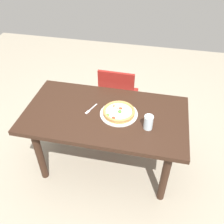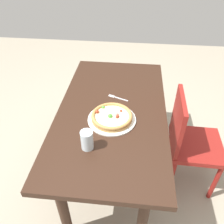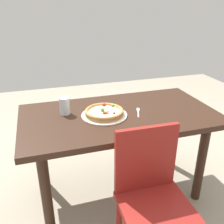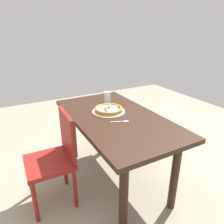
{
  "view_description": "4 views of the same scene",
  "coord_description": "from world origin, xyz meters",
  "views": [
    {
      "loc": [
        -0.4,
        1.61,
        2.16
      ],
      "look_at": [
        -0.06,
        -0.01,
        0.76
      ],
      "focal_mm": 39.56,
      "sensor_mm": 36.0,
      "label": 1
    },
    {
      "loc": [
        -1.32,
        -0.14,
        1.8
      ],
      "look_at": [
        -0.06,
        -0.01,
        0.76
      ],
      "focal_mm": 37.15,
      "sensor_mm": 36.0,
      "label": 2
    },
    {
      "loc": [
        -0.55,
        -1.6,
        1.51
      ],
      "look_at": [
        -0.06,
        -0.01,
        0.76
      ],
      "focal_mm": 40.01,
      "sensor_mm": 36.0,
      "label": 3
    },
    {
      "loc": [
        1.6,
        -0.9,
        1.53
      ],
      "look_at": [
        -0.06,
        -0.01,
        0.76
      ],
      "focal_mm": 33.04,
      "sensor_mm": 36.0,
      "label": 4
    }
  ],
  "objects": [
    {
      "name": "ground_plane",
      "position": [
        0.0,
        0.0,
        0.0
      ],
      "size": [
        6.0,
        6.0,
        0.0
      ],
      "primitive_type": "plane",
      "color": "#9E937F"
    },
    {
      "name": "dining_table",
      "position": [
        0.0,
        0.0,
        0.64
      ],
      "size": [
        1.44,
        0.78,
        0.74
      ],
      "color": "#331E14",
      "rests_on": "ground"
    },
    {
      "name": "chair_near",
      "position": [
        0.0,
        -0.6,
        0.48
      ],
      "size": [
        0.41,
        0.41,
        0.87
      ],
      "rotation": [
        0.0,
        0.0,
        3.12
      ],
      "color": "maroon",
      "rests_on": "ground"
    },
    {
      "name": "plate",
      "position": [
        -0.12,
        -0.01,
        0.75
      ],
      "size": [
        0.33,
        0.33,
        0.01
      ],
      "primitive_type": "cylinder",
      "color": "silver",
      "rests_on": "dining_table"
    },
    {
      "name": "pizza",
      "position": [
        -0.12,
        -0.01,
        0.77
      ],
      "size": [
        0.28,
        0.28,
        0.05
      ],
      "color": "#B78447",
      "rests_on": "plate"
    },
    {
      "name": "fork",
      "position": [
        0.14,
        -0.02,
        0.74
      ],
      "size": [
        0.08,
        0.16,
        0.0
      ],
      "rotation": [
        0.0,
        0.0,
        1.2
      ],
      "color": "silver",
      "rests_on": "dining_table"
    },
    {
      "name": "drinking_glass",
      "position": [
        -0.39,
        0.11,
        0.8
      ],
      "size": [
        0.08,
        0.08,
        0.13
      ],
      "primitive_type": "cylinder",
      "color": "silver",
      "rests_on": "dining_table"
    }
  ]
}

